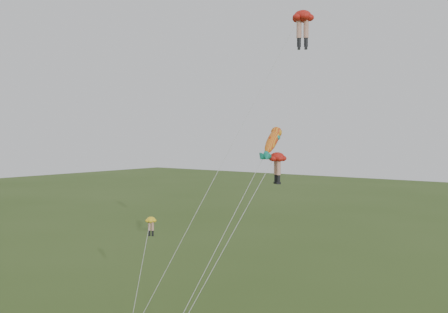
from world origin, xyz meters
The scene contains 4 objects.
legs_kite_red_high centered at (5.74, 8.48, 23.46)m, with size 9.36×11.79×24.37m.
legs_kite_red_mid centered at (4.19, 7.54, 13.07)m, with size 3.48×11.72×13.82m.
legs_kite_yellow centered at (-3.51, 1.88, 8.05)m, with size 2.00×4.47×8.88m.
fish_kite centered at (3.66, 7.86, 14.62)m, with size 2.56×12.43×16.00m.
Camera 1 is at (23.77, -24.67, 14.98)m, focal length 40.00 mm.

